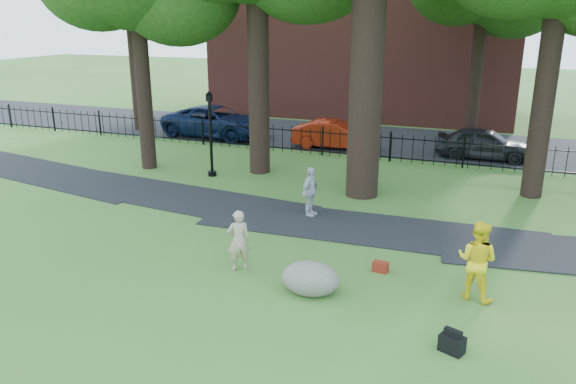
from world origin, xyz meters
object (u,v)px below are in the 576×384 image
at_px(woman, 239,240).
at_px(boulder, 310,276).
at_px(lamppost, 211,135).
at_px(man, 477,260).
at_px(red_sedan, 335,134).

height_order(woman, boulder, woman).
distance_m(woman, lamppost, 8.57).
bearing_deg(woman, man, 150.78).
height_order(man, boulder, man).
bearing_deg(man, red_sedan, -44.24).
bearing_deg(man, woman, 22.80).
relative_size(woman, lamppost, 0.47).
height_order(boulder, lamppost, lamppost).
bearing_deg(red_sedan, man, -154.90).
distance_m(boulder, lamppost, 10.22).
distance_m(boulder, red_sedan, 14.34).
bearing_deg(boulder, man, 16.40).
bearing_deg(woman, boulder, 131.35).
height_order(man, red_sedan, man).
bearing_deg(woman, red_sedan, -118.39).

